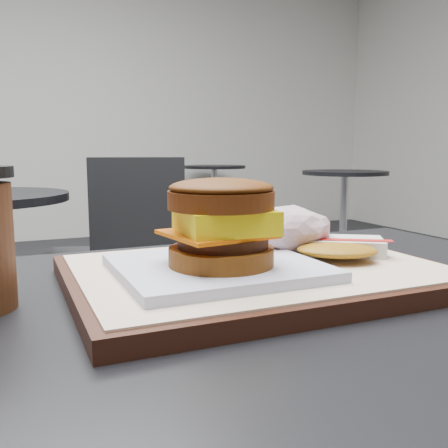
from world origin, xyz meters
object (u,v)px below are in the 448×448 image
breakfast_sandwich (220,234)px  neighbor_chair (109,247)px  serving_tray (257,274)px  crumpled_wrapper (282,229)px  hash_brown (340,248)px

breakfast_sandwich → neighbor_chair: breakfast_sandwich is taller
serving_tray → breakfast_sandwich: (-0.05, -0.02, 0.05)m
crumpled_wrapper → hash_brown: bearing=-51.6°
serving_tray → breakfast_sandwich: 0.07m
serving_tray → neighbor_chair: (0.14, 1.60, -0.27)m
crumpled_wrapper → serving_tray: bearing=-139.5°
serving_tray → crumpled_wrapper: (0.06, 0.05, 0.04)m
crumpled_wrapper → neighbor_chair: size_ratio=0.14×
crumpled_wrapper → neighbor_chair: 1.58m
breakfast_sandwich → neighbor_chair: size_ratio=0.22×
serving_tray → neighbor_chair: size_ratio=0.43×
hash_brown → neighbor_chair: 1.63m
neighbor_chair → serving_tray: bearing=-95.0°
breakfast_sandwich → neighbor_chair: bearing=83.3°
breakfast_sandwich → crumpled_wrapper: bearing=33.4°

